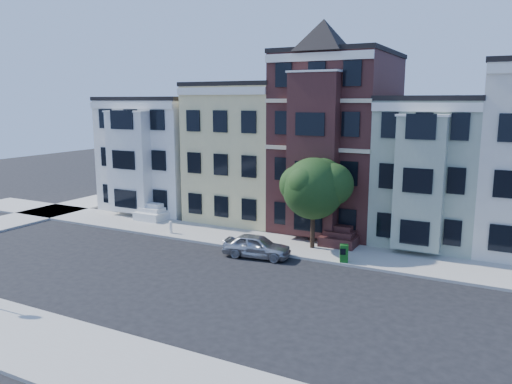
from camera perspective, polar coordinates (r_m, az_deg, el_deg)
The scene contains 11 objects.
ground at distance 24.31m, azimuth -2.11°, elevation -11.35°, with size 120.00×120.00×0.00m, color black.
far_sidewalk at distance 31.10m, azimuth 5.25°, elevation -6.33°, with size 60.00×4.00×0.15m, color #9E9B93.
near_sidewalk at distance 18.45m, azimuth -15.23°, elevation -18.95°, with size 60.00×4.00×0.15m, color #9E9B93.
house_white at distance 43.25m, azimuth -9.95°, elevation 4.27°, with size 8.00×9.00×9.00m, color white.
house_yellow at distance 38.87m, azimuth -0.53°, elevation 4.49°, with size 7.00×9.00×10.00m, color beige.
house_brown at distance 36.02m, azimuth 9.38°, elevation 5.48°, with size 7.00×9.00×12.00m, color #3F1D1B.
house_green at distance 34.71m, azimuth 19.54°, elevation 2.35°, with size 6.00×9.00×9.00m, color #98A58F.
street_tree at distance 30.10m, azimuth 6.57°, elevation -0.08°, with size 5.87×5.87×6.83m, color #224517, non-canonical shape.
parked_car at distance 29.17m, azimuth 0.09°, elevation -6.18°, with size 1.60×3.99×1.36m, color #A6A8AF.
newspaper_box at distance 28.36m, azimuth 10.02°, elevation -6.91°, with size 0.45×0.40×0.99m, color #175F1B.
fire_hydrant at distance 34.41m, azimuth -9.71°, elevation -4.11°, with size 0.23×0.23×0.65m, color white.
Camera 1 is at (11.23, -19.59, 9.01)m, focal length 35.00 mm.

